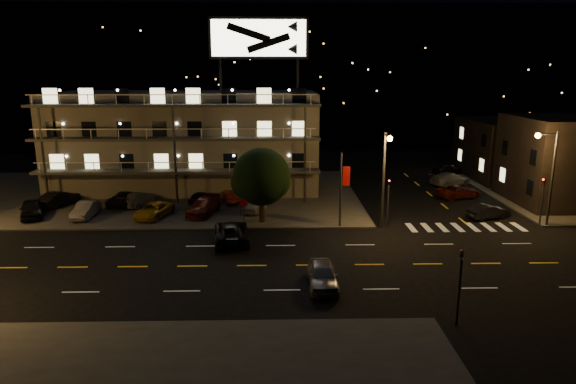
{
  "coord_description": "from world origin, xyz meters",
  "views": [
    {
      "loc": [
        -0.33,
        -32.57,
        12.95
      ],
      "look_at": [
        0.65,
        8.0,
        3.19
      ],
      "focal_mm": 32.0,
      "sensor_mm": 36.0,
      "label": 1
    }
  ],
  "objects_px": {
    "lot_car_4": "(254,204)",
    "side_car_0": "(489,212)",
    "lot_car_2": "(154,210)",
    "tree": "(261,178)",
    "lot_car_7": "(139,199)",
    "road_car_west": "(231,232)",
    "road_car_east": "(323,275)"
  },
  "relations": [
    {
      "from": "tree",
      "to": "lot_car_2",
      "type": "height_order",
      "value": "tree"
    },
    {
      "from": "tree",
      "to": "lot_car_7",
      "type": "relative_size",
      "value": 1.43
    },
    {
      "from": "road_car_east",
      "to": "lot_car_7",
      "type": "bearing_deg",
      "value": 130.25
    },
    {
      "from": "lot_car_4",
      "to": "road_car_east",
      "type": "distance_m",
      "value": 17.28
    },
    {
      "from": "tree",
      "to": "lot_car_4",
      "type": "bearing_deg",
      "value": 102.11
    },
    {
      "from": "tree",
      "to": "road_car_west",
      "type": "bearing_deg",
      "value": -115.22
    },
    {
      "from": "lot_car_2",
      "to": "lot_car_4",
      "type": "distance_m",
      "value": 9.0
    },
    {
      "from": "road_car_west",
      "to": "tree",
      "type": "bearing_deg",
      "value": -121.56
    },
    {
      "from": "lot_car_4",
      "to": "side_car_0",
      "type": "bearing_deg",
      "value": 8.77
    },
    {
      "from": "lot_car_4",
      "to": "road_car_west",
      "type": "bearing_deg",
      "value": -84.95
    },
    {
      "from": "side_car_0",
      "to": "road_car_west",
      "type": "xyz_separation_m",
      "value": [
        -22.28,
        -5.57,
        0.13
      ]
    },
    {
      "from": "tree",
      "to": "road_car_west",
      "type": "distance_m",
      "value": 6.03
    },
    {
      "from": "tree",
      "to": "road_car_east",
      "type": "xyz_separation_m",
      "value": [
        4.07,
        -13.24,
        -3.21
      ]
    },
    {
      "from": "lot_car_2",
      "to": "lot_car_4",
      "type": "relative_size",
      "value": 1.17
    },
    {
      "from": "road_car_west",
      "to": "lot_car_4",
      "type": "bearing_deg",
      "value": -106.71
    },
    {
      "from": "lot_car_7",
      "to": "lot_car_4",
      "type": "bearing_deg",
      "value": -169.81
    },
    {
      "from": "road_car_east",
      "to": "side_car_0",
      "type": "bearing_deg",
      "value": 41.64
    },
    {
      "from": "road_car_east",
      "to": "road_car_west",
      "type": "bearing_deg",
      "value": 126.15
    },
    {
      "from": "lot_car_7",
      "to": "road_car_east",
      "type": "relative_size",
      "value": 1.02
    },
    {
      "from": "lot_car_2",
      "to": "road_car_west",
      "type": "bearing_deg",
      "value": -24.1
    },
    {
      "from": "side_car_0",
      "to": "road_car_west",
      "type": "distance_m",
      "value": 22.96
    },
    {
      "from": "lot_car_7",
      "to": "road_car_west",
      "type": "height_order",
      "value": "road_car_west"
    },
    {
      "from": "tree",
      "to": "lot_car_7",
      "type": "bearing_deg",
      "value": 154.26
    },
    {
      "from": "lot_car_2",
      "to": "lot_car_7",
      "type": "bearing_deg",
      "value": 136.32
    },
    {
      "from": "tree",
      "to": "side_car_0",
      "type": "relative_size",
      "value": 1.66
    },
    {
      "from": "lot_car_2",
      "to": "side_car_0",
      "type": "height_order",
      "value": "lot_car_2"
    },
    {
      "from": "lot_car_2",
      "to": "lot_car_4",
      "type": "bearing_deg",
      "value": 27.35
    },
    {
      "from": "lot_car_2",
      "to": "lot_car_4",
      "type": "height_order",
      "value": "lot_car_4"
    },
    {
      "from": "lot_car_2",
      "to": "road_car_east",
      "type": "xyz_separation_m",
      "value": [
        13.62,
        -14.87,
        -0.04
      ]
    },
    {
      "from": "tree",
      "to": "road_car_west",
      "type": "height_order",
      "value": "tree"
    },
    {
      "from": "lot_car_4",
      "to": "side_car_0",
      "type": "distance_m",
      "value": 20.95
    },
    {
      "from": "tree",
      "to": "lot_car_7",
      "type": "height_order",
      "value": "tree"
    }
  ]
}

